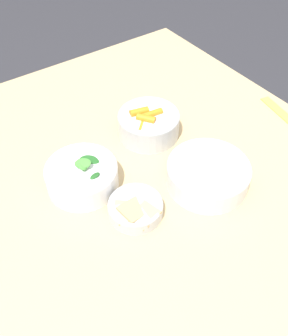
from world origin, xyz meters
TOP-DOWN VIEW (x-y plane):
  - ground_plane at (0.00, 0.00)m, footprint 10.00×10.00m
  - dining_table at (0.00, 0.00)m, footprint 1.33×1.04m
  - bowl_carrots at (-0.20, 0.10)m, footprint 0.16×0.16m
  - bowl_greens at (-0.14, -0.13)m, footprint 0.17×0.17m
  - bowl_beans_hotdog at (0.02, 0.11)m, footprint 0.19×0.19m
  - bowl_cookies at (0.00, -0.08)m, footprint 0.12×0.12m

SIDE VIEW (x-z plane):
  - ground_plane at x=0.00m, z-range 0.00..0.00m
  - dining_table at x=0.00m, z-range 0.27..1.00m
  - bowl_cookies at x=0.00m, z-range 0.72..0.76m
  - bowl_beans_hotdog at x=0.02m, z-range 0.72..0.78m
  - bowl_greens at x=-0.14m, z-range 0.71..0.80m
  - bowl_carrots at x=-0.20m, z-range 0.72..0.80m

